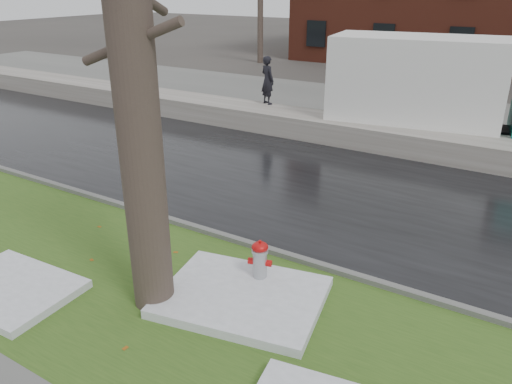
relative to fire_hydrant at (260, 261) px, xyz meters
The scene contains 14 objects.
ground 1.47m from the fire_hydrant, behind, with size 120.00×120.00×0.00m, color #47423D.
verge 1.90m from the fire_hydrant, 138.92° to the right, with size 60.00×4.50×0.04m, color #31521B.
road 4.77m from the fire_hydrant, 106.95° to the left, with size 60.00×7.00×0.03m, color black.
parking_lot 13.12m from the fire_hydrant, 96.06° to the left, with size 60.00×9.00×0.03m, color slate.
curb 1.79m from the fire_hydrant, 143.02° to the left, with size 60.00×0.15×0.14m, color slate.
snowbank 8.85m from the fire_hydrant, 99.00° to the left, with size 60.00×1.60×0.75m, color #A7A199.
bg_tree_left 25.94m from the fire_hydrant, 121.27° to the left, with size 1.40×1.62×6.50m.
bg_tree_center 27.22m from the fire_hydrant, 105.83° to the left, with size 1.40×1.62×6.50m.
fire_hydrant is the anchor object (origin of this frame).
tree 4.02m from the fire_hydrant, 132.10° to the right, with size 1.67×1.97×8.04m.
box_truck 10.21m from the fire_hydrant, 85.36° to the left, with size 10.21×3.60×3.37m.
worker 10.83m from the fire_hydrant, 119.86° to the left, with size 0.63×0.41×1.72m, color black.
snow_patch_near 0.70m from the fire_hydrant, 88.95° to the right, with size 2.60×2.00×0.16m, color white.
snow_patch_far 4.28m from the fire_hydrant, 144.75° to the right, with size 2.20×1.60×0.14m, color white.
Camera 1 is at (5.22, -6.38, 4.94)m, focal length 35.00 mm.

